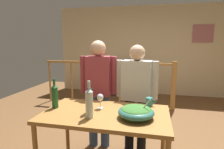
{
  "coord_description": "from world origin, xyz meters",
  "views": [
    {
      "loc": [
        0.23,
        -2.77,
        1.57
      ],
      "look_at": [
        -0.28,
        -0.54,
        1.17
      ],
      "focal_mm": 30.29,
      "sensor_mm": 36.0,
      "label": 1
    }
  ],
  "objects": [
    {
      "name": "stair_railing",
      "position": [
        -0.38,
        1.64,
        0.71
      ],
      "size": [
        3.22,
        0.1,
        1.14
      ],
      "color": "#9E6B33",
      "rests_on": "ground_plane"
    },
    {
      "name": "person_standing_right",
      "position": [
        -0.01,
        -0.21,
        0.9
      ],
      "size": [
        0.58,
        0.26,
        1.53
      ],
      "rotation": [
        0.0,
        0.0,
        3.03
      ],
      "color": "black",
      "rests_on": "ground_plane"
    },
    {
      "name": "framed_picture",
      "position": [
        1.49,
        2.94,
        1.79
      ],
      "size": [
        0.54,
        0.03,
        0.48
      ],
      "primitive_type": "cube",
      "color": "#AD676C"
    },
    {
      "name": "wine_bottle_green",
      "position": [
        -0.9,
        -0.84,
        0.95
      ],
      "size": [
        0.07,
        0.07,
        0.34
      ],
      "color": "#1E5628",
      "rests_on": "serving_table"
    },
    {
      "name": "person_standing_left",
      "position": [
        -0.55,
        -0.21,
        0.93
      ],
      "size": [
        0.53,
        0.26,
        1.59
      ],
      "rotation": [
        0.0,
        0.0,
        3.25
      ],
      "color": "#3D5684",
      "rests_on": "ground_plane"
    },
    {
      "name": "back_wall",
      "position": [
        0.0,
        3.0,
        1.3
      ],
      "size": [
        5.42,
        0.1,
        2.6
      ],
      "primitive_type": "cube",
      "color": "beige",
      "rests_on": "ground_plane"
    },
    {
      "name": "wine_bottle_clear",
      "position": [
        -0.4,
        -1.04,
        0.96
      ],
      "size": [
        0.08,
        0.08,
        0.38
      ],
      "color": "silver",
      "rests_on": "serving_table"
    },
    {
      "name": "flat_screen_tv",
      "position": [
        -0.56,
        2.62,
        0.71
      ],
      "size": [
        0.63,
        0.12,
        0.48
      ],
      "color": "black",
      "rests_on": "tv_console"
    },
    {
      "name": "wine_glass",
      "position": [
        -0.37,
        -0.75,
        0.93
      ],
      "size": [
        0.07,
        0.07,
        0.17
      ],
      "color": "silver",
      "rests_on": "serving_table"
    },
    {
      "name": "mug_teal",
      "position": [
        0.19,
        -0.54,
        0.85
      ],
      "size": [
        0.11,
        0.08,
        0.1
      ],
      "color": "teal",
      "rests_on": "serving_table"
    },
    {
      "name": "serving_table",
      "position": [
        -0.28,
        -0.86,
        0.72
      ],
      "size": [
        1.38,
        0.79,
        0.8
      ],
      "color": "#9E6B33",
      "rests_on": "ground_plane"
    },
    {
      "name": "tv_console",
      "position": [
        -0.56,
        2.65,
        0.21
      ],
      "size": [
        0.9,
        0.4,
        0.43
      ],
      "primitive_type": "cube",
      "color": "#38281E",
      "rests_on": "ground_plane"
    },
    {
      "name": "salad_bowl",
      "position": [
        0.06,
        -0.94,
        0.87
      ],
      "size": [
        0.37,
        0.37,
        0.21
      ],
      "color": "#337060",
      "rests_on": "serving_table"
    },
    {
      "name": "ground_plane",
      "position": [
        0.0,
        0.0,
        0.0
      ],
      "size": [
        7.8,
        7.8,
        0.0
      ],
      "primitive_type": "plane",
      "color": "brown"
    },
    {
      "name": "wine_bottle_dark",
      "position": [
        -0.45,
        -0.89,
        0.96
      ],
      "size": [
        0.07,
        0.07,
        0.36
      ],
      "color": "black",
      "rests_on": "serving_table"
    }
  ]
}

